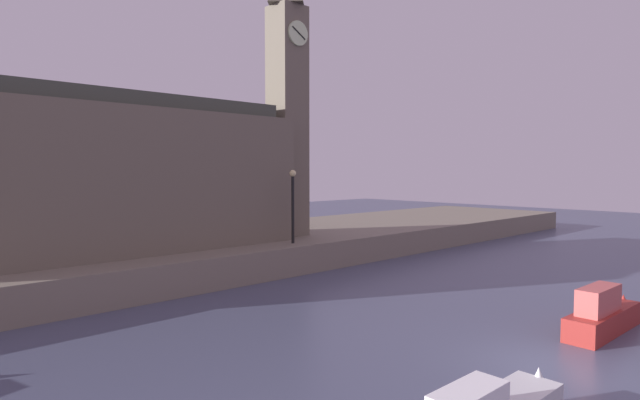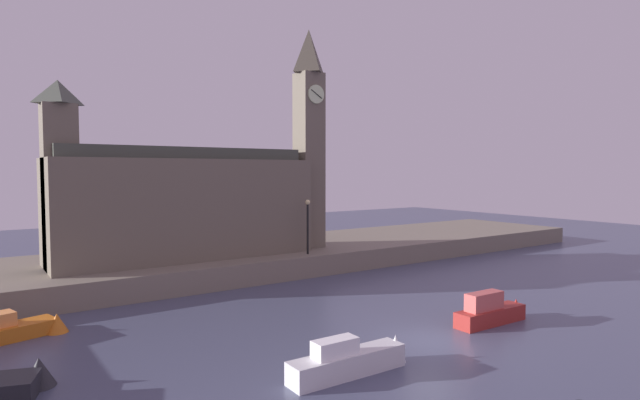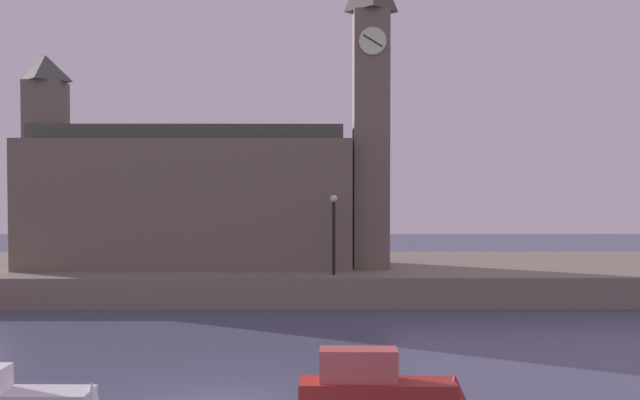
{
  "view_description": "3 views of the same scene",
  "coord_description": "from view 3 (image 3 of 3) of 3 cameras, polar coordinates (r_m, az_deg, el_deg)",
  "views": [
    {
      "loc": [
        -14.06,
        -5.58,
        5.4
      ],
      "look_at": [
        8.21,
        18.0,
        3.53
      ],
      "focal_mm": 28.74,
      "sensor_mm": 36.0,
      "label": 1
    },
    {
      "loc": [
        -16.68,
        -15.36,
        7.49
      ],
      "look_at": [
        5.26,
        16.06,
        5.3
      ],
      "focal_mm": 28.81,
      "sensor_mm": 36.0,
      "label": 2
    },
    {
      "loc": [
        2.66,
        -17.56,
        6.07
      ],
      "look_at": [
        2.92,
        15.66,
        5.16
      ],
      "focal_mm": 37.68,
      "sensor_mm": 36.0,
      "label": 3
    }
  ],
  "objects": [
    {
      "name": "boat_dinghy_red",
      "position": [
        18.62,
        5.57,
        -15.58
      ],
      "size": [
        4.64,
        1.13,
        1.72
      ],
      "color": "maroon",
      "rests_on": "ground"
    },
    {
      "name": "clock_tower",
      "position": [
        36.04,
        4.34,
        8.19
      ],
      "size": [
        2.05,
        2.11,
        16.9
      ],
      "color": "#6B6051",
      "rests_on": "far_embankment"
    },
    {
      "name": "far_embankment",
      "position": [
        38.03,
        -4.49,
        -6.48
      ],
      "size": [
        70.0,
        12.0,
        1.5
      ],
      "primitive_type": "cube",
      "color": "slate",
      "rests_on": "ground"
    },
    {
      "name": "streetlamp",
      "position": [
        32.87,
        1.18,
        -2.13
      ],
      "size": [
        0.36,
        0.36,
        3.93
      ],
      "color": "black",
      "rests_on": "far_embankment"
    },
    {
      "name": "parliament_hall",
      "position": [
        37.12,
        -11.71,
        0.29
      ],
      "size": [
        17.48,
        5.15,
        11.39
      ],
      "color": "#6B6051",
      "rests_on": "far_embankment"
    }
  ]
}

